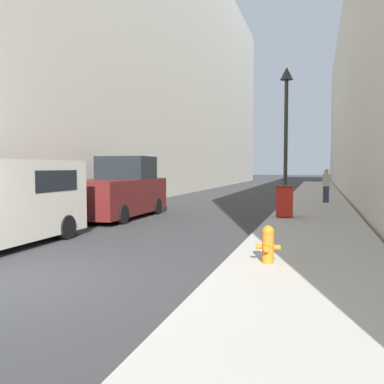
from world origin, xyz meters
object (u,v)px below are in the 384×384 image
trash_bin (285,201)px  pickup_truck (118,192)px  fire_hydrant (268,243)px  pedestrian_on_sidewalk (326,186)px  lamppost (286,117)px

trash_bin → pickup_truck: 6.16m
fire_hydrant → trash_bin: (-0.26, 7.41, 0.20)m
fire_hydrant → trash_bin: trash_bin is taller
fire_hydrant → pedestrian_on_sidewalk: size_ratio=0.42×
trash_bin → pedestrian_on_sidewalk: (1.49, 6.86, 0.27)m
fire_hydrant → lamppost: lamppost is taller
fire_hydrant → trash_bin: size_ratio=0.63×
fire_hydrant → pickup_truck: size_ratio=0.13×
fire_hydrant → lamppost: bearing=92.4°
lamppost → pedestrian_on_sidewalk: (1.64, 4.71, -2.90)m
fire_hydrant → lamppost: size_ratio=0.12×
pickup_truck → pedestrian_on_sidewalk: bearing=44.2°
trash_bin → fire_hydrant: bearing=-88.0°
lamppost → pickup_truck: bearing=-155.6°
lamppost → pickup_truck: size_ratio=1.11×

